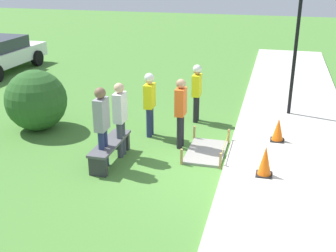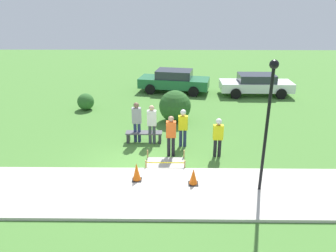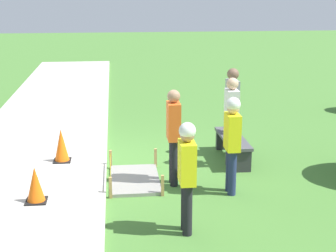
{
  "view_description": "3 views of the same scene",
  "coord_description": "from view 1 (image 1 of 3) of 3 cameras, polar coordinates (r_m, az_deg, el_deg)",
  "views": [
    {
      "loc": [
        -8.25,
        -0.92,
        4.31
      ],
      "look_at": [
        0.62,
        1.4,
        0.73
      ],
      "focal_mm": 45.0,
      "sensor_mm": 36.0,
      "label": 1
    },
    {
      "loc": [
        1.16,
        -10.9,
        6.14
      ],
      "look_at": [
        1.01,
        1.72,
        1.13
      ],
      "focal_mm": 35.0,
      "sensor_mm": 36.0,
      "label": 2
    },
    {
      "loc": [
        9.83,
        0.2,
        3.5
      ],
      "look_at": [
        0.54,
        1.18,
        0.93
      ],
      "focal_mm": 55.0,
      "sensor_mm": 36.0,
      "label": 3
    }
  ],
  "objects": [
    {
      "name": "traffic_cone_near_patch",
      "position": [
        9.07,
        13.02,
        -4.64
      ],
      "size": [
        0.34,
        0.34,
        0.66
      ],
      "color": "black",
      "rests_on": "sidewalk"
    },
    {
      "name": "worker_supervisor",
      "position": [
        10.88,
        -2.51,
        3.61
      ],
      "size": [
        0.4,
        0.25,
        1.7
      ],
      "color": "navy",
      "rests_on": "ground_plane"
    },
    {
      "name": "bystander_in_white_shirt",
      "position": [
        9.21,
        -8.95,
        0.44
      ],
      "size": [
        0.4,
        0.24,
        1.86
      ],
      "color": "navy",
      "rests_on": "ground_plane"
    },
    {
      "name": "park_bench",
      "position": [
        9.74,
        -7.83,
        -2.96
      ],
      "size": [
        1.62,
        0.44,
        0.49
      ],
      "color": "#2D2D33",
      "rests_on": "ground_plane"
    },
    {
      "name": "lamppost_near",
      "position": [
        12.46,
        17.33,
        13.91
      ],
      "size": [
        0.28,
        0.28,
        4.34
      ],
      "color": "black",
      "rests_on": "sidewalk"
    },
    {
      "name": "worker_assistant",
      "position": [
        11.95,
        3.91,
        5.07
      ],
      "size": [
        0.4,
        0.24,
        1.66
      ],
      "color": "black",
      "rests_on": "ground_plane"
    },
    {
      "name": "bystander_in_gray_shirt",
      "position": [
        9.76,
        -6.49,
        1.46
      ],
      "size": [
        0.4,
        0.23,
        1.79
      ],
      "color": "#383D47",
      "rests_on": "ground_plane"
    },
    {
      "name": "traffic_cone_far_patch",
      "position": [
        10.89,
        14.69,
        -0.49
      ],
      "size": [
        0.34,
        0.34,
        0.59
      ],
      "color": "black",
      "rests_on": "sidewalk"
    },
    {
      "name": "ground_plane",
      "position": [
        9.35,
        7.4,
        -6.32
      ],
      "size": [
        60.0,
        60.0,
        0.0
      ],
      "primitive_type": "plane",
      "color": "#477A33"
    },
    {
      "name": "shrub_rounded_mid",
      "position": [
        11.93,
        -17.44,
        3.34
      ],
      "size": [
        1.65,
        1.65,
        1.65
      ],
      "color": "#285623",
      "rests_on": "ground_plane"
    },
    {
      "name": "bystander_in_orange_shirt",
      "position": [
        10.18,
        1.72,
        2.29
      ],
      "size": [
        0.4,
        0.23,
        1.75
      ],
      "color": "black",
      "rests_on": "ground_plane"
    },
    {
      "name": "sidewalk",
      "position": [
        9.3,
        16.82,
        -6.94
      ],
      "size": [
        28.0,
        3.05,
        0.1
      ],
      "color": "#BCB7AD",
      "rests_on": "ground_plane"
    },
    {
      "name": "wet_concrete_patch",
      "position": [
        10.23,
        5.19,
        -3.47
      ],
      "size": [
        1.52,
        0.94,
        0.38
      ],
      "color": "gray",
      "rests_on": "ground_plane"
    }
  ]
}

